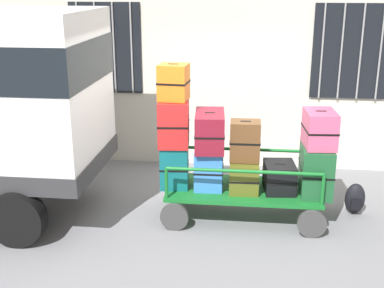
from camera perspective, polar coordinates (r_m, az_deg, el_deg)
ground_plane at (r=7.05m, az=0.89°, el=-8.00°), size 40.00×40.00×0.00m
building_wall at (r=8.57m, az=2.50°, el=13.97°), size 12.00×0.37×5.00m
luggage_cart at (r=6.91m, az=5.78°, el=-5.55°), size 2.11×1.05×0.42m
cart_railing at (r=6.75m, az=5.89°, el=-2.24°), size 2.00×0.91×0.43m
suitcase_left_bottom at (r=6.85m, az=-1.98°, el=-2.42°), size 0.42×0.48×0.58m
suitcase_left_middle at (r=6.63m, az=-2.08°, el=2.30°), size 0.44×0.47×0.61m
suitcase_left_top at (r=6.54m, az=-2.09°, el=6.95°), size 0.40×0.38×0.47m
suitcase_midleft_bottom at (r=6.78m, az=1.91°, el=-2.83°), size 0.39×0.44×0.54m
suitcase_midleft_middle at (r=6.68m, az=2.00°, el=1.51°), size 0.44×0.73×0.49m
suitcase_center_bottom at (r=6.84m, az=5.86°, el=-3.32°), size 0.40×0.68×0.40m
suitcase_center_middle at (r=6.66m, az=5.98°, el=0.36°), size 0.40×0.33×0.53m
suitcase_midright_bottom at (r=6.81m, az=9.80°, el=-3.69°), size 0.45×0.54×0.38m
suitcase_right_bottom at (r=6.85m, az=13.74°, el=-2.65°), size 0.42×0.81×0.64m
suitcase_right_middle at (r=6.62m, az=14.16°, el=1.66°), size 0.42×0.58×0.47m
backpack at (r=7.36m, az=17.84°, el=-5.89°), size 0.27×0.22×0.44m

